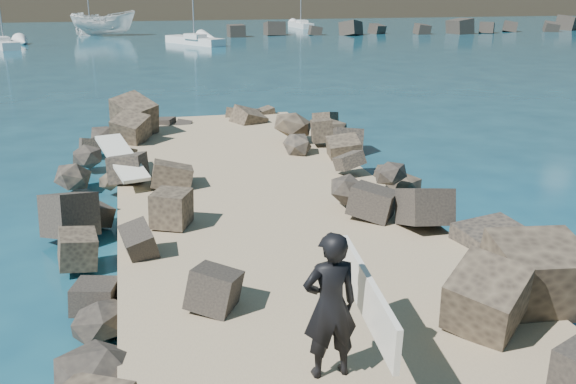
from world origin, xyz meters
name	(u,v)px	position (x,y,z in m)	size (l,w,h in m)	color
ground	(276,249)	(0.00, 0.00, 0.00)	(800.00, 800.00, 0.00)	#0F384C
jetty	(303,277)	(0.00, -2.00, 0.30)	(6.00, 26.00, 0.60)	#8C7759
riprap_left	(124,272)	(-2.90, -1.50, 0.50)	(2.60, 22.00, 1.00)	black
riprap_right	(446,240)	(2.90, -1.50, 0.50)	(2.60, 22.00, 1.00)	black
breakwater_secondary	(469,27)	(35.00, 55.00, 0.60)	(52.00, 4.00, 1.20)	black
surfboard_resting	(122,162)	(-2.86, 3.56, 1.04)	(0.62, 2.48, 0.08)	silver
boat_imported	(104,23)	(-4.38, 60.57, 1.29)	(2.51, 6.67, 2.58)	silver
surfer_with_board	(336,304)	(-0.51, -5.22, 1.50)	(0.90, 2.22, 1.79)	black
sailboat_d	(301,25)	(19.30, 68.62, 0.35)	(1.70, 6.34, 7.66)	silver
sailboat_c	(195,40)	(3.66, 47.50, 0.35)	(4.79, 6.97, 8.56)	silver
sailboat_a	(4,44)	(-12.33, 47.98, 0.35)	(3.41, 6.50, 7.78)	silver
sailboat_f	(377,14)	(40.82, 97.06, 0.35)	(1.80, 5.76, 6.98)	silver
sailboat_b	(90,28)	(-6.07, 67.80, 0.35)	(2.47, 6.04, 7.23)	silver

